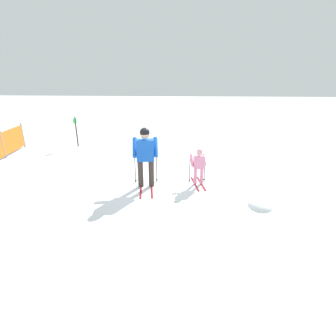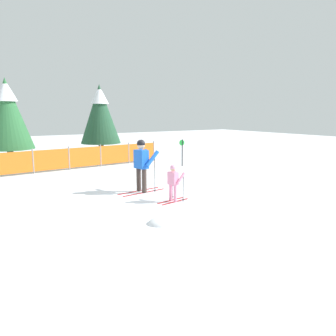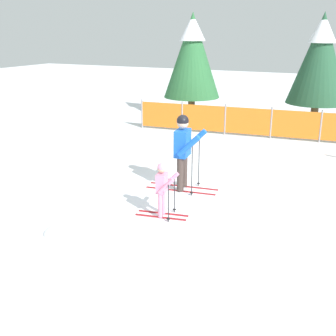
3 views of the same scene
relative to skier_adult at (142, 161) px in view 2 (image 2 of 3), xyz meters
name	(u,v)px [view 2 (image 2 of 3)]	position (x,y,z in m)	size (l,w,h in m)	color
ground_plane	(151,191)	(0.26, -0.10, -1.05)	(60.00, 60.00, 0.00)	white
skier_adult	(142,161)	(0.00, 0.00, 0.00)	(1.70, 0.80, 1.76)	maroon
skier_child	(173,180)	(0.24, -1.55, -0.40)	(1.07, 0.53, 1.11)	maroon
safety_fence	(85,157)	(-0.05, 5.71, -0.51)	(8.05, 0.80, 1.09)	gray
conifer_far	(100,113)	(1.82, 8.50, 1.55)	(2.27, 2.27, 4.22)	#4C3823
conifer_near	(7,113)	(-3.05, 7.83, 1.59)	(2.30, 2.30, 4.27)	#4C3823
trail_marker	(182,150)	(4.21, 3.73, -0.23)	(0.28, 0.05, 1.33)	black
snow_mound	(162,223)	(-1.07, -3.06, -1.05)	(0.72, 0.61, 0.29)	white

